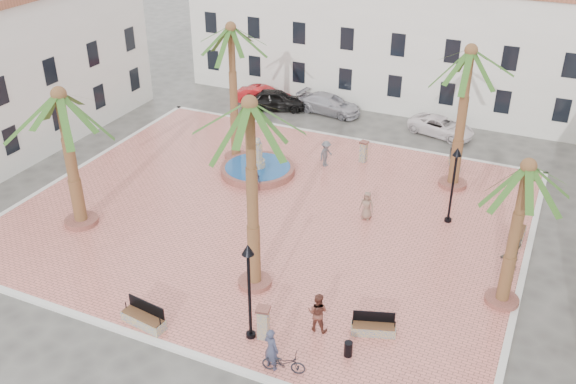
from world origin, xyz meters
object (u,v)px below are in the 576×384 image
Objects in this scene: bench_s at (144,319)px; pedestrian_east at (513,253)px; bollard_se at (263,322)px; car_silver at (329,104)px; palm_e at (525,184)px; car_red at (264,96)px; palm_sw at (62,112)px; cyclist_b at (318,312)px; car_black at (276,100)px; lamppost_e at (455,172)px; car_white at (441,127)px; lamppost_s at (249,276)px; bench_e at (518,235)px; pedestrian_north at (326,154)px; bench_ne at (454,163)px; litter_bin at (348,349)px; palm_s at (250,125)px; bollard_n at (364,151)px; bicycle_a at (284,363)px; pedestrian_fountain_a at (367,206)px; palm_ne at (469,67)px; bench_se at (373,328)px; cyclist_a at (271,349)px; fountain at (258,168)px; palm_nw at (231,42)px; pedestrian_fountain_b at (254,179)px.

bench_s is 1.13× the size of pedestrian_east.
car_silver is (-6.53, 23.95, -0.22)m from bollard_se.
palm_e reaches higher than car_red.
palm_sw is 21.66m from car_silver.
palm_e is at bearing -147.01° from cyclist_b.
bollard_se is 25.27m from car_black.
lamppost_e is 11.96m from car_white.
lamppost_s is (-8.84, -6.46, -2.79)m from palm_e.
pedestrian_north is (-11.77, 3.67, 0.56)m from bench_e.
litter_bin is (-0.34, -18.03, 0.06)m from bench_ne.
bollard_n is at bearing 88.35° from palm_s.
bicycle_a is at bearing -80.53° from bollard_n.
lamppost_e is at bearing 83.26° from litter_bin.
car_red is (-9.69, 20.41, -7.18)m from palm_s.
litter_bin is 0.14× the size of car_silver.
bench_e is 1.10× the size of pedestrian_fountain_a.
palm_s is 5.72× the size of pedestrian_fountain_a.
bench_se is (-0.25, -14.06, -6.80)m from palm_ne.
lamppost_s is at bearing -21.59° from cyclist_a.
bench_ne reaches higher than bench_e.
car_red is at bearing 135.52° from pedestrian_fountain_a.
lamppost_e is 2.70× the size of pedestrian_fountain_a.
bench_ne is at bearing 99.10° from lamppost_e.
bicycle_a is 24.73m from car_white.
litter_bin is (-4.91, -11.34, 0.07)m from bench_e.
fountain is 11.63m from car_red.
palm_ne is 1.86× the size of car_black.
palm_e is 16.17m from bench_s.
bench_e is 4.41m from lamppost_e.
palm_e reaches higher than fountain.
palm_nw is 17.20m from lamppost_s.
cyclist_b is 24.88m from car_black.
car_red is at bearing 115.40° from palm_s.
pedestrian_north is (5.53, 1.28, -6.55)m from palm_nw.
palm_ne is 5.63× the size of bollard_se.
car_black is at bearing 134.36° from pedestrian_fountain_b.
bollard_se reaches higher than bench_se.
cyclist_b is at bearing 36.88° from bollard_se.
cyclist_a reaches higher than bollard_n.
car_silver is at bearing 133.49° from lamppost_e.
palm_s reaches higher than bench_s.
bench_s is at bearing -169.07° from car_silver.
fountain is at bearing -179.60° from car_black.
lamppost_e is (0.88, 9.96, 2.60)m from bench_se.
palm_e is 25.66m from car_black.
lamppost_e is (9.60, 13.36, 2.57)m from bench_s.
bollard_se reaches higher than bench_ne.
pedestrian_fountain_a is 0.35× the size of car_black.
pedestrian_fountain_b is at bearing 163.40° from palm_e.
palm_ne is (10.95, 3.26, 6.75)m from fountain.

